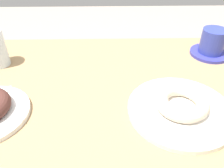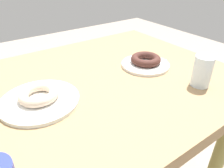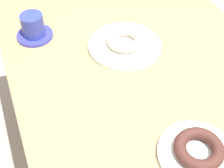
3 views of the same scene
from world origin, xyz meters
TOP-DOWN VIEW (x-y plane):
  - table at (0.00, 0.00)m, footprint 1.30×0.80m
  - plate_chocolate_ring at (-0.36, 0.01)m, footprint 0.19×0.19m
  - napkin_chocolate_ring at (-0.36, 0.01)m, footprint 0.19×0.19m
  - donut_chocolate_ring at (-0.36, 0.01)m, footprint 0.12×0.12m
  - plate_sugar_ring at (0.08, 0.02)m, footprint 0.24×0.24m
  - napkin_sugar_ring at (0.08, 0.02)m, footprint 0.18×0.18m
  - donut_sugar_ring at (0.08, 0.02)m, footprint 0.12×0.12m
  - water_glass at (-0.41, 0.23)m, footprint 0.06×0.06m

SIDE VIEW (x-z plane):
  - table at x=0.00m, z-range 0.28..1.03m
  - plate_chocolate_ring at x=-0.36m, z-range 0.75..0.76m
  - plate_sugar_ring at x=0.08m, z-range 0.75..0.76m
  - napkin_chocolate_ring at x=-0.36m, z-range 0.76..0.76m
  - napkin_sugar_ring at x=0.08m, z-range 0.76..0.76m
  - donut_sugar_ring at x=0.08m, z-range 0.76..0.79m
  - donut_chocolate_ring at x=-0.36m, z-range 0.76..0.79m
  - water_glass at x=-0.41m, z-range 0.75..0.85m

